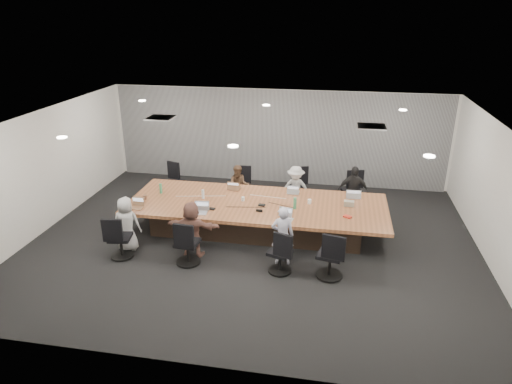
% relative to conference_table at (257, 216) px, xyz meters
% --- Properties ---
extents(floor, '(10.00, 8.00, 0.00)m').
position_rel_conference_table_xyz_m(floor, '(0.00, -0.50, -0.40)').
color(floor, black).
rests_on(floor, ground).
extents(ceiling, '(10.00, 8.00, 0.00)m').
position_rel_conference_table_xyz_m(ceiling, '(0.00, -0.50, 2.40)').
color(ceiling, white).
rests_on(ceiling, wall_back).
extents(wall_back, '(10.00, 0.00, 2.80)m').
position_rel_conference_table_xyz_m(wall_back, '(0.00, 3.50, 1.00)').
color(wall_back, silver).
rests_on(wall_back, ground).
extents(wall_front, '(10.00, 0.00, 2.80)m').
position_rel_conference_table_xyz_m(wall_front, '(0.00, -4.50, 1.00)').
color(wall_front, silver).
rests_on(wall_front, ground).
extents(wall_left, '(0.00, 8.00, 2.80)m').
position_rel_conference_table_xyz_m(wall_left, '(-5.00, -0.50, 1.00)').
color(wall_left, silver).
rests_on(wall_left, ground).
extents(wall_right, '(0.00, 8.00, 2.80)m').
position_rel_conference_table_xyz_m(wall_right, '(5.00, -0.50, 1.00)').
color(wall_right, silver).
rests_on(wall_right, ground).
extents(curtain, '(9.80, 0.04, 2.80)m').
position_rel_conference_table_xyz_m(curtain, '(0.00, 3.42, 1.00)').
color(curtain, gray).
rests_on(curtain, ground).
extents(conference_table, '(6.00, 2.20, 0.74)m').
position_rel_conference_table_xyz_m(conference_table, '(0.00, 0.00, 0.00)').
color(conference_table, '#34261C').
rests_on(conference_table, ground).
extents(chair_0, '(0.64, 0.64, 0.74)m').
position_rel_conference_table_xyz_m(chair_0, '(-2.65, 1.70, -0.03)').
color(chair_0, black).
rests_on(chair_0, ground).
extents(chair_1, '(0.54, 0.54, 0.75)m').
position_rel_conference_table_xyz_m(chair_1, '(-0.72, 1.70, -0.03)').
color(chair_1, black).
rests_on(chair_1, ground).
extents(chair_2, '(0.71, 0.71, 0.87)m').
position_rel_conference_table_xyz_m(chair_2, '(0.78, 1.70, 0.03)').
color(chair_2, black).
rests_on(chair_2, ground).
extents(chair_3, '(0.71, 0.71, 0.84)m').
position_rel_conference_table_xyz_m(chair_3, '(2.23, 1.70, 0.02)').
color(chair_3, black).
rests_on(chair_3, ground).
extents(chair_4, '(0.60, 0.60, 0.77)m').
position_rel_conference_table_xyz_m(chair_4, '(-2.63, -1.70, -0.02)').
color(chair_4, black).
rests_on(chair_4, ground).
extents(chair_5, '(0.57, 0.57, 0.79)m').
position_rel_conference_table_xyz_m(chair_5, '(-1.15, -1.70, -0.01)').
color(chair_5, black).
rests_on(chair_5, ground).
extents(chair_6, '(0.64, 0.64, 0.74)m').
position_rel_conference_table_xyz_m(chair_6, '(0.78, -1.70, -0.03)').
color(chair_6, black).
rests_on(chair_6, ground).
extents(chair_7, '(0.67, 0.67, 0.83)m').
position_rel_conference_table_xyz_m(chair_7, '(1.76, -1.70, 0.01)').
color(chair_7, black).
rests_on(chair_7, ground).
extents(person_1, '(0.63, 0.53, 1.16)m').
position_rel_conference_table_xyz_m(person_1, '(-0.72, 1.35, 0.18)').
color(person_1, brown).
rests_on(person_1, ground).
extents(laptop_1, '(0.33, 0.24, 0.02)m').
position_rel_conference_table_xyz_m(laptop_1, '(-0.72, 0.80, 0.35)').
color(laptop_1, '#8C6647').
rests_on(laptop_1, conference_table).
extents(person_2, '(0.83, 0.53, 1.23)m').
position_rel_conference_table_xyz_m(person_2, '(0.78, 1.35, 0.21)').
color(person_2, '#ADADAD').
rests_on(person_2, ground).
extents(laptop_2, '(0.29, 0.20, 0.02)m').
position_rel_conference_table_xyz_m(laptop_2, '(0.78, 0.80, 0.35)').
color(laptop_2, '#B2B2B7').
rests_on(laptop_2, conference_table).
extents(person_3, '(0.79, 0.36, 1.32)m').
position_rel_conference_table_xyz_m(person_3, '(2.23, 1.35, 0.26)').
color(person_3, black).
rests_on(person_3, ground).
extents(laptop_3, '(0.36, 0.25, 0.02)m').
position_rel_conference_table_xyz_m(laptop_3, '(2.23, 0.80, 0.35)').
color(laptop_3, '#B2B2B7').
rests_on(laptop_3, conference_table).
extents(person_4, '(0.64, 0.46, 1.22)m').
position_rel_conference_table_xyz_m(person_4, '(-2.63, -1.35, 0.21)').
color(person_4, '#AEAEAE').
rests_on(person_4, ground).
extents(laptop_4, '(0.30, 0.21, 0.02)m').
position_rel_conference_table_xyz_m(laptop_4, '(-2.63, -0.80, 0.35)').
color(laptop_4, '#8C6647').
rests_on(laptop_4, conference_table).
extents(person_5, '(1.15, 0.37, 1.24)m').
position_rel_conference_table_xyz_m(person_5, '(-1.15, -1.35, 0.22)').
color(person_5, brown).
rests_on(person_5, ground).
extents(laptop_5, '(0.35, 0.26, 0.02)m').
position_rel_conference_table_xyz_m(laptop_5, '(-1.15, -0.80, 0.35)').
color(laptop_5, '#B2B2B7').
rests_on(laptop_5, conference_table).
extents(person_6, '(0.50, 0.37, 1.28)m').
position_rel_conference_table_xyz_m(person_6, '(0.78, -1.35, 0.24)').
color(person_6, '#AFACC2').
rests_on(person_6, ground).
extents(laptop_6, '(0.32, 0.25, 0.02)m').
position_rel_conference_table_xyz_m(laptop_6, '(0.78, -0.80, 0.35)').
color(laptop_6, '#B2B2B7').
rests_on(laptop_6, conference_table).
extents(bottle_green_left, '(0.08, 0.08, 0.25)m').
position_rel_conference_table_xyz_m(bottle_green_left, '(-2.42, 0.17, 0.46)').
color(bottle_green_left, '#3B8858').
rests_on(bottle_green_left, conference_table).
extents(bottle_green_right, '(0.09, 0.09, 0.26)m').
position_rel_conference_table_xyz_m(bottle_green_right, '(0.91, -0.18, 0.47)').
color(bottle_green_right, '#3B8858').
rests_on(bottle_green_right, conference_table).
extents(bottle_clear, '(0.08, 0.08, 0.22)m').
position_rel_conference_table_xyz_m(bottle_clear, '(-1.31, 0.03, 0.45)').
color(bottle_clear, silver).
rests_on(bottle_clear, conference_table).
extents(cup_white_far, '(0.08, 0.08, 0.10)m').
position_rel_conference_table_xyz_m(cup_white_far, '(-0.34, 0.06, 0.39)').
color(cup_white_far, white).
rests_on(cup_white_far, conference_table).
extents(cup_white_near, '(0.11, 0.11, 0.11)m').
position_rel_conference_table_xyz_m(cup_white_near, '(1.21, 0.17, 0.39)').
color(cup_white_near, white).
rests_on(cup_white_near, conference_table).
extents(mug_brown, '(0.09, 0.09, 0.10)m').
position_rel_conference_table_xyz_m(mug_brown, '(-2.65, -0.26, 0.39)').
color(mug_brown, brown).
rests_on(mug_brown, conference_table).
extents(mic_left, '(0.16, 0.12, 0.03)m').
position_rel_conference_table_xyz_m(mic_left, '(-0.93, -0.55, 0.35)').
color(mic_left, black).
rests_on(mic_left, conference_table).
extents(mic_right, '(0.16, 0.12, 0.03)m').
position_rel_conference_table_xyz_m(mic_right, '(0.14, -0.15, 0.35)').
color(mic_right, black).
rests_on(mic_right, conference_table).
extents(stapler, '(0.15, 0.06, 0.05)m').
position_rel_conference_table_xyz_m(stapler, '(0.15, -0.49, 0.37)').
color(stapler, black).
rests_on(stapler, conference_table).
extents(canvas_bag, '(0.24, 0.15, 0.12)m').
position_rel_conference_table_xyz_m(canvas_bag, '(2.11, 0.20, 0.40)').
color(canvas_bag, gray).
rests_on(canvas_bag, conference_table).
extents(snack_packet, '(0.20, 0.18, 0.04)m').
position_rel_conference_table_xyz_m(snack_packet, '(2.08, -0.44, 0.36)').
color(snack_packet, red).
rests_on(snack_packet, conference_table).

